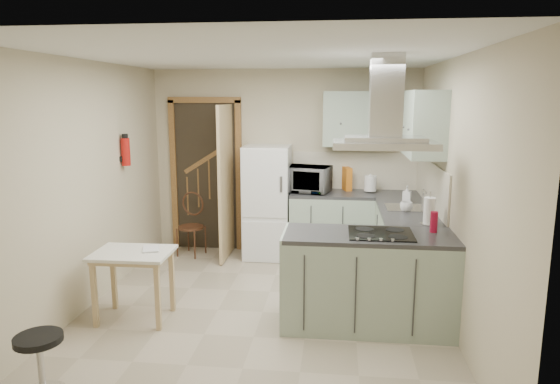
# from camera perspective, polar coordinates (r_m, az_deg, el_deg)

# --- Properties ---
(floor) EXTENTS (4.20, 4.20, 0.00)m
(floor) POSITION_cam_1_polar(r_m,az_deg,el_deg) (5.17, -2.01, -13.55)
(floor) COLOR tan
(floor) RESTS_ON ground
(ceiling) EXTENTS (4.20, 4.20, 0.00)m
(ceiling) POSITION_cam_1_polar(r_m,az_deg,el_deg) (4.72, -2.22, 15.28)
(ceiling) COLOR silver
(ceiling) RESTS_ON back_wall
(back_wall) EXTENTS (3.60, 0.00, 3.60)m
(back_wall) POSITION_cam_1_polar(r_m,az_deg,el_deg) (6.85, 0.54, 3.43)
(back_wall) COLOR #BEB293
(back_wall) RESTS_ON floor
(left_wall) EXTENTS (0.00, 4.20, 4.20)m
(left_wall) POSITION_cam_1_polar(r_m,az_deg,el_deg) (5.36, -21.49, 0.59)
(left_wall) COLOR #BEB293
(left_wall) RESTS_ON floor
(right_wall) EXTENTS (0.00, 4.20, 4.20)m
(right_wall) POSITION_cam_1_polar(r_m,az_deg,el_deg) (4.86, 19.37, -0.26)
(right_wall) COLOR #BEB293
(right_wall) RESTS_ON floor
(doorway) EXTENTS (1.10, 0.12, 2.10)m
(doorway) POSITION_cam_1_polar(r_m,az_deg,el_deg) (7.05, -8.43, 1.88)
(doorway) COLOR brown
(doorway) RESTS_ON floor
(fridge) EXTENTS (0.60, 0.60, 1.50)m
(fridge) POSITION_cam_1_polar(r_m,az_deg,el_deg) (6.66, -1.45, -1.15)
(fridge) COLOR white
(fridge) RESTS_ON floor
(counter_back) EXTENTS (1.08, 0.60, 0.90)m
(counter_back) POSITION_cam_1_polar(r_m,az_deg,el_deg) (6.67, 5.91, -3.84)
(counter_back) COLOR #9EB2A0
(counter_back) RESTS_ON floor
(counter_right) EXTENTS (0.60, 1.95, 0.90)m
(counter_right) POSITION_cam_1_polar(r_m,az_deg,el_deg) (6.07, 13.81, -5.59)
(counter_right) COLOR #9EB2A0
(counter_right) RESTS_ON floor
(splashback) EXTENTS (1.68, 0.02, 0.50)m
(splashback) POSITION_cam_1_polar(r_m,az_deg,el_deg) (6.82, 8.58, 2.42)
(splashback) COLOR beige
(splashback) RESTS_ON counter_back
(wall_cabinet_back) EXTENTS (0.85, 0.35, 0.70)m
(wall_cabinet_back) POSITION_cam_1_polar(r_m,az_deg,el_deg) (6.59, 8.71, 8.25)
(wall_cabinet_back) COLOR #9EB2A0
(wall_cabinet_back) RESTS_ON back_wall
(wall_cabinet_right) EXTENTS (0.35, 0.90, 0.70)m
(wall_cabinet_right) POSITION_cam_1_polar(r_m,az_deg,el_deg) (5.59, 16.09, 7.51)
(wall_cabinet_right) COLOR #9EB2A0
(wall_cabinet_right) RESTS_ON right_wall
(peninsula) EXTENTS (1.55, 0.65, 0.90)m
(peninsula) POSITION_cam_1_polar(r_m,az_deg,el_deg) (4.79, 10.02, -9.91)
(peninsula) COLOR #9EB2A0
(peninsula) RESTS_ON floor
(hob) EXTENTS (0.58, 0.50, 0.01)m
(hob) POSITION_cam_1_polar(r_m,az_deg,el_deg) (4.66, 11.44, -4.67)
(hob) COLOR black
(hob) RESTS_ON peninsula
(extractor_hood) EXTENTS (0.90, 0.55, 0.10)m
(extractor_hood) POSITION_cam_1_polar(r_m,az_deg,el_deg) (4.51, 11.83, 5.35)
(extractor_hood) COLOR silver
(extractor_hood) RESTS_ON ceiling
(sink) EXTENTS (0.45, 0.40, 0.01)m
(sink) POSITION_cam_1_polar(r_m,az_deg,el_deg) (5.79, 14.23, -1.75)
(sink) COLOR silver
(sink) RESTS_ON counter_right
(fire_extinguisher) EXTENTS (0.10, 0.10, 0.32)m
(fire_extinguisher) POSITION_cam_1_polar(r_m,az_deg,el_deg) (6.10, -17.22, 4.40)
(fire_extinguisher) COLOR #B2140F
(fire_extinguisher) RESTS_ON left_wall
(drop_leaf_table) EXTENTS (0.74, 0.56, 0.68)m
(drop_leaf_table) POSITION_cam_1_polar(r_m,az_deg,el_deg) (5.10, -16.29, -10.21)
(drop_leaf_table) COLOR #D4BE82
(drop_leaf_table) RESTS_ON floor
(bentwood_chair) EXTENTS (0.43, 0.43, 0.78)m
(bentwood_chair) POSITION_cam_1_polar(r_m,az_deg,el_deg) (6.89, -10.14, -3.99)
(bentwood_chair) COLOR #442616
(bentwood_chair) RESTS_ON floor
(stool) EXTENTS (0.42, 0.42, 0.46)m
(stool) POSITION_cam_1_polar(r_m,az_deg,el_deg) (4.19, -25.67, -17.34)
(stool) COLOR black
(stool) RESTS_ON floor
(microwave) EXTENTS (0.69, 0.55, 0.34)m
(microwave) POSITION_cam_1_polar(r_m,az_deg,el_deg) (6.56, 2.98, 1.50)
(microwave) COLOR black
(microwave) RESTS_ON counter_back
(kettle) EXTENTS (0.21, 0.21, 0.24)m
(kettle) POSITION_cam_1_polar(r_m,az_deg,el_deg) (6.63, 10.29, 0.99)
(kettle) COLOR white
(kettle) RESTS_ON counter_back
(cereal_box) EXTENTS (0.14, 0.22, 0.31)m
(cereal_box) POSITION_cam_1_polar(r_m,az_deg,el_deg) (6.73, 7.67, 1.51)
(cereal_box) COLOR orange
(cereal_box) RESTS_ON counter_back
(soap_bottle) EXTENTS (0.12, 0.12, 0.20)m
(soap_bottle) POSITION_cam_1_polar(r_m,az_deg,el_deg) (6.07, 14.31, -0.26)
(soap_bottle) COLOR #A4A2AE
(soap_bottle) RESTS_ON counter_right
(paper_towel) EXTENTS (0.13, 0.13, 0.28)m
(paper_towel) POSITION_cam_1_polar(r_m,az_deg,el_deg) (5.09, 16.70, -2.04)
(paper_towel) COLOR white
(paper_towel) RESTS_ON counter_right
(cup) EXTENTS (0.18, 0.18, 0.11)m
(cup) POSITION_cam_1_polar(r_m,az_deg,el_deg) (5.61, 14.24, -1.64)
(cup) COLOR silver
(cup) RESTS_ON counter_right
(red_bottle) EXTENTS (0.07, 0.07, 0.19)m
(red_bottle) POSITION_cam_1_polar(r_m,az_deg,el_deg) (4.82, 17.18, -3.30)
(red_bottle) COLOR #AB0E2E
(red_bottle) RESTS_ON peninsula
(book) EXTENTS (0.21, 0.25, 0.09)m
(book) POSITION_cam_1_polar(r_m,az_deg,el_deg) (4.99, -15.43, -5.93)
(book) COLOR #A93839
(book) RESTS_ON drop_leaf_table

